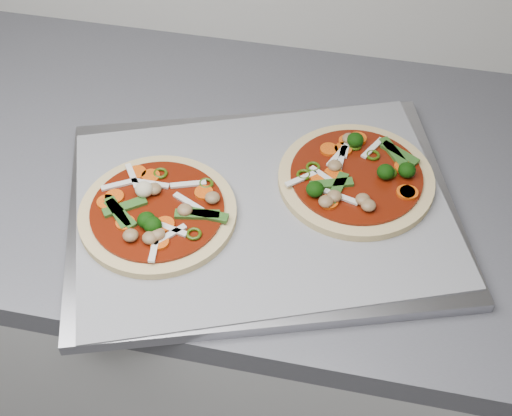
# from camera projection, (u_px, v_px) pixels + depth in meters

# --- Properties ---
(base_cabinet) EXTENTS (3.60, 0.60, 0.86)m
(base_cabinet) POSITION_uv_depth(u_px,v_px,m) (265.00, 342.00, 1.37)
(base_cabinet) COLOR silver
(base_cabinet) RESTS_ON ground
(countertop) EXTENTS (3.60, 0.60, 0.04)m
(countertop) POSITION_uv_depth(u_px,v_px,m) (268.00, 180.00, 1.04)
(countertop) COLOR #57575E
(countertop) RESTS_ON base_cabinet
(baking_tray) EXTENTS (0.61, 0.52, 0.02)m
(baking_tray) POSITION_uv_depth(u_px,v_px,m) (262.00, 210.00, 0.96)
(baking_tray) COLOR #9B9AA0
(baking_tray) RESTS_ON countertop
(parchment) EXTENTS (0.59, 0.51, 0.00)m
(parchment) POSITION_uv_depth(u_px,v_px,m) (262.00, 205.00, 0.95)
(parchment) COLOR gray
(parchment) RESTS_ON baking_tray
(pizza_left) EXTENTS (0.21, 0.21, 0.04)m
(pizza_left) POSITION_uv_depth(u_px,v_px,m) (157.00, 212.00, 0.93)
(pizza_left) COLOR #DDB87D
(pizza_left) RESTS_ON parchment
(pizza_right) EXTENTS (0.30, 0.30, 0.04)m
(pizza_right) POSITION_uv_depth(u_px,v_px,m) (356.00, 177.00, 0.97)
(pizza_right) COLOR #DDB87D
(pizza_right) RESTS_ON parchment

